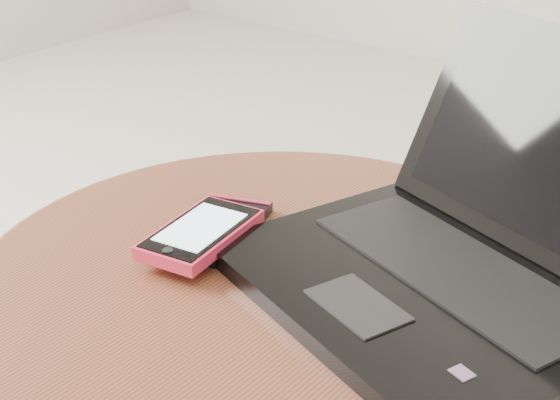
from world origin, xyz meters
The scene contains 4 objects.
table centered at (0.02, 0.01, 0.35)m, with size 0.56×0.56×0.45m.
laptop centered at (0.15, 0.09, 0.48)m, with size 0.40×0.40×0.20m.
phone_black centered at (-0.07, 0.03, 0.45)m, with size 0.10×0.14×0.01m.
phone_pink centered at (-0.07, 0.00, 0.47)m, with size 0.08×0.13×0.01m.
Camera 1 is at (0.41, -0.50, 0.84)m, focal length 54.91 mm.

